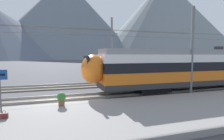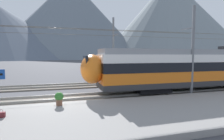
{
  "view_description": "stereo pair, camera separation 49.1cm",
  "coord_description": "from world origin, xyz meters",
  "px_view_note": "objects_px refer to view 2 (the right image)",
  "views": [
    {
      "loc": [
        -0.24,
        -12.79,
        3.34
      ],
      "look_at": [
        4.53,
        2.44,
        2.02
      ],
      "focal_mm": 28.57,
      "sensor_mm": 36.0,
      "label": 1
    },
    {
      "loc": [
        0.23,
        -12.93,
        3.34
      ],
      "look_at": [
        4.53,
        2.44,
        2.02
      ],
      "focal_mm": 28.57,
      "sensor_mm": 36.0,
      "label": 2
    }
  ],
  "objects_px": {
    "potted_plant_platform_edge": "(59,98)",
    "train_far_track": "(197,64)",
    "catenary_mast_far_side": "(114,49)",
    "handbag_beside_passenger": "(1,115)",
    "catenary_mast_mid": "(192,50)",
    "train_near_platform": "(214,67)"
  },
  "relations": [
    {
      "from": "train_far_track",
      "to": "potted_plant_platform_edge",
      "type": "distance_m",
      "value": 19.11
    },
    {
      "from": "potted_plant_platform_edge",
      "to": "handbag_beside_passenger",
      "type": "bearing_deg",
      "value": -151.74
    },
    {
      "from": "handbag_beside_passenger",
      "to": "catenary_mast_mid",
      "type": "bearing_deg",
      "value": 11.78
    },
    {
      "from": "handbag_beside_passenger",
      "to": "potted_plant_platform_edge",
      "type": "xyz_separation_m",
      "value": [
        2.68,
        1.44,
        0.34
      ]
    },
    {
      "from": "train_far_track",
      "to": "potted_plant_platform_edge",
      "type": "height_order",
      "value": "train_far_track"
    },
    {
      "from": "catenary_mast_mid",
      "to": "potted_plant_platform_edge",
      "type": "relative_size",
      "value": 49.53
    },
    {
      "from": "catenary_mast_far_side",
      "to": "potted_plant_platform_edge",
      "type": "bearing_deg",
      "value": -122.21
    },
    {
      "from": "catenary_mast_far_side",
      "to": "train_far_track",
      "type": "bearing_deg",
      "value": -9.42
    },
    {
      "from": "train_near_platform",
      "to": "potted_plant_platform_edge",
      "type": "height_order",
      "value": "train_near_platform"
    },
    {
      "from": "train_near_platform",
      "to": "train_far_track",
      "type": "xyz_separation_m",
      "value": [
        3.07,
        5.67,
        -0.0
      ]
    },
    {
      "from": "catenary_mast_far_side",
      "to": "handbag_beside_passenger",
      "type": "relative_size",
      "value": 102.0
    },
    {
      "from": "train_near_platform",
      "to": "catenary_mast_far_side",
      "type": "relative_size",
      "value": 0.62
    },
    {
      "from": "train_far_track",
      "to": "potted_plant_platform_edge",
      "type": "xyz_separation_m",
      "value": [
        -17.17,
        -8.27,
        -1.43
      ]
    },
    {
      "from": "catenary_mast_mid",
      "to": "handbag_beside_passenger",
      "type": "distance_m",
      "value": 13.87
    },
    {
      "from": "train_far_track",
      "to": "handbag_beside_passenger",
      "type": "xyz_separation_m",
      "value": [
        -19.86,
        -9.71,
        -1.77
      ]
    },
    {
      "from": "potted_plant_platform_edge",
      "to": "train_far_track",
      "type": "bearing_deg",
      "value": 25.71
    },
    {
      "from": "catenary_mast_mid",
      "to": "potted_plant_platform_edge",
      "type": "distance_m",
      "value": 10.99
    },
    {
      "from": "train_near_platform",
      "to": "catenary_mast_far_side",
      "type": "bearing_deg",
      "value": 136.13
    },
    {
      "from": "train_near_platform",
      "to": "catenary_mast_mid",
      "type": "xyz_separation_m",
      "value": [
        -3.62,
        -1.3,
        1.59
      ]
    },
    {
      "from": "train_far_track",
      "to": "catenary_mast_mid",
      "type": "distance_m",
      "value": 9.78
    },
    {
      "from": "catenary_mast_far_side",
      "to": "potted_plant_platform_edge",
      "type": "distance_m",
      "value": 12.35
    },
    {
      "from": "potted_plant_platform_edge",
      "to": "catenary_mast_far_side",
      "type": "bearing_deg",
      "value": 57.79
    }
  ]
}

